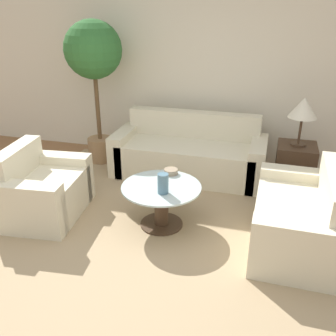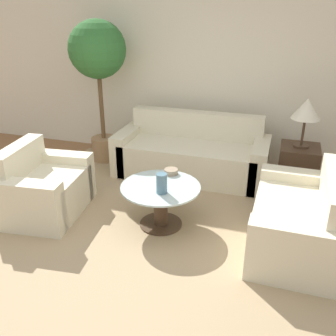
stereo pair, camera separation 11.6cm
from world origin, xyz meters
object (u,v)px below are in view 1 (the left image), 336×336
at_px(vase, 163,184).
at_px(armchair, 41,191).
at_px(loveseat, 303,220).
at_px(potted_plant, 94,60).
at_px(table_lamp, 303,109).
at_px(bowl, 171,172).
at_px(sofa_main, 189,154).
at_px(coffee_table, 161,200).

bearing_deg(vase, armchair, 179.80).
height_order(armchair, loveseat, loveseat).
height_order(loveseat, potted_plant, potted_plant).
bearing_deg(table_lamp, vase, -132.39).
relative_size(table_lamp, bowl, 3.94).
xyz_separation_m(sofa_main, table_lamp, (1.35, -0.09, 0.75)).
distance_m(table_lamp, vase, 1.96).
relative_size(table_lamp, potted_plant, 0.30).
distance_m(sofa_main, armchair, 1.99).
bearing_deg(potted_plant, vase, -47.98).
height_order(table_lamp, bowl, table_lamp).
bearing_deg(armchair, potted_plant, -4.85).
bearing_deg(bowl, potted_plant, 140.52).
distance_m(armchair, coffee_table, 1.34).
height_order(sofa_main, vase, sofa_main).
height_order(loveseat, table_lamp, table_lamp).
bearing_deg(table_lamp, armchair, -152.34).
bearing_deg(armchair, table_lamp, -68.55).
relative_size(table_lamp, vase, 2.88).
bearing_deg(armchair, coffee_table, -90.74).
distance_m(table_lamp, potted_plant, 2.75).
bearing_deg(coffee_table, vase, -66.27).
distance_m(armchair, potted_plant, 1.97).
relative_size(sofa_main, potted_plant, 1.02).
relative_size(sofa_main, vase, 9.85).
xyz_separation_m(armchair, vase, (1.39, -0.00, 0.28)).
height_order(table_lamp, potted_plant, potted_plant).
xyz_separation_m(coffee_table, table_lamp, (1.34, 1.27, 0.73)).
xyz_separation_m(armchair, potted_plant, (-0.04, 1.58, 1.17)).
relative_size(armchair, bowl, 7.13).
relative_size(coffee_table, bowl, 5.50).
xyz_separation_m(coffee_table, potted_plant, (-1.37, 1.45, 1.15)).
bearing_deg(armchair, bowl, -78.16).
bearing_deg(armchair, sofa_main, -47.77).
bearing_deg(coffee_table, table_lamp, 43.51).
bearing_deg(vase, sofa_main, 92.74).
distance_m(loveseat, coffee_table, 1.39).
distance_m(sofa_main, vase, 1.52).
bearing_deg(coffee_table, bowl, 87.20).
relative_size(potted_plant, bowl, 13.28).
xyz_separation_m(potted_plant, vase, (1.43, -1.58, -0.89)).
xyz_separation_m(armchair, coffee_table, (1.33, 0.13, 0.02)).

